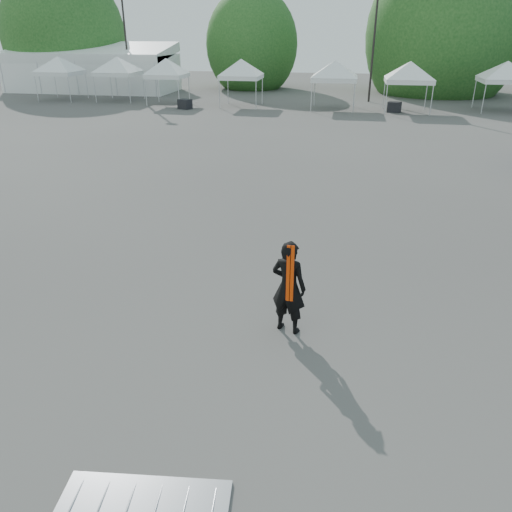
# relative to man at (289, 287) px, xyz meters

# --- Properties ---
(ground) EXTENTS (120.00, 120.00, 0.00)m
(ground) POSITION_rel_man_xyz_m (-0.71, 2.12, -0.93)
(ground) COLOR #474442
(ground) RESTS_ON ground
(marquee) EXTENTS (15.00, 6.25, 4.23)m
(marquee) POSITION_rel_man_xyz_m (-22.71, 37.12, 1.04)
(marquee) COLOR white
(marquee) RESTS_ON ground
(light_pole_west) EXTENTS (0.60, 0.25, 10.30)m
(light_pole_west) POSITION_rel_man_xyz_m (-18.71, 36.12, 4.84)
(light_pole_west) COLOR black
(light_pole_west) RESTS_ON ground
(light_pole_east) EXTENTS (0.60, 0.25, 9.80)m
(light_pole_east) POSITION_rel_man_xyz_m (2.29, 34.12, 4.58)
(light_pole_east) COLOR black
(light_pole_east) RESTS_ON ground
(tree_far_w) EXTENTS (4.80, 4.80, 7.30)m
(tree_far_w) POSITION_rel_man_xyz_m (-26.71, 40.12, 3.60)
(tree_far_w) COLOR #382314
(tree_far_w) RESTS_ON ground
(tree_mid_w) EXTENTS (4.16, 4.16, 6.33)m
(tree_mid_w) POSITION_rel_man_xyz_m (-8.71, 42.12, 3.00)
(tree_mid_w) COLOR #382314
(tree_mid_w) RESTS_ON ground
(tree_mid_e) EXTENTS (5.12, 5.12, 7.79)m
(tree_mid_e) POSITION_rel_man_xyz_m (8.29, 41.12, 3.91)
(tree_mid_e) COLOR #382314
(tree_mid_e) RESTS_ON ground
(tent_a) EXTENTS (4.27, 4.27, 3.88)m
(tent_a) POSITION_rel_man_xyz_m (-22.22, 30.74, 2.13)
(tent_a) COLOR silver
(tent_a) RESTS_ON ground
(tent_b) EXTENTS (4.33, 4.33, 3.88)m
(tent_b) POSITION_rel_man_xyz_m (-17.41, 31.10, 2.13)
(tent_b) COLOR silver
(tent_b) RESTS_ON ground
(tent_c) EXTENTS (3.89, 3.89, 3.88)m
(tent_c) POSITION_rel_man_xyz_m (-12.86, 29.69, 2.12)
(tent_c) COLOR silver
(tent_c) RESTS_ON ground
(tent_d) EXTENTS (4.10, 4.10, 3.88)m
(tent_d) POSITION_rel_man_xyz_m (-7.18, 29.84, 2.13)
(tent_d) COLOR silver
(tent_d) RESTS_ON ground
(tent_e) EXTENTS (4.43, 4.43, 3.88)m
(tent_e) POSITION_rel_man_xyz_m (-0.37, 29.50, 2.13)
(tent_e) COLOR silver
(tent_e) RESTS_ON ground
(tent_f) EXTENTS (4.44, 4.44, 3.88)m
(tent_f) POSITION_rel_man_xyz_m (4.69, 29.13, 2.13)
(tent_f) COLOR silver
(tent_f) RESTS_ON ground
(tent_g) EXTENTS (4.55, 4.55, 3.88)m
(tent_g) POSITION_rel_man_xyz_m (11.24, 30.61, 2.13)
(tent_g) COLOR silver
(tent_g) RESTS_ON ground
(man) EXTENTS (0.78, 0.63, 1.86)m
(man) POSITION_rel_man_xyz_m (0.00, 0.00, 0.00)
(man) COLOR black
(man) RESTS_ON ground
(barrier_left) EXTENTS (2.20, 1.27, 0.07)m
(barrier_left) POSITION_rel_man_xyz_m (-1.23, -4.33, -0.90)
(barrier_left) COLOR #9FA2A7
(barrier_left) RESTS_ON ground
(crate_west) EXTENTS (1.07, 0.97, 0.68)m
(crate_west) POSITION_rel_man_xyz_m (-10.91, 27.66, -0.59)
(crate_west) COLOR black
(crate_west) RESTS_ON ground
(crate_mid) EXTENTS (1.02, 0.87, 0.69)m
(crate_mid) POSITION_rel_man_xyz_m (3.91, 28.85, -0.59)
(crate_mid) COLOR black
(crate_mid) RESTS_ON ground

